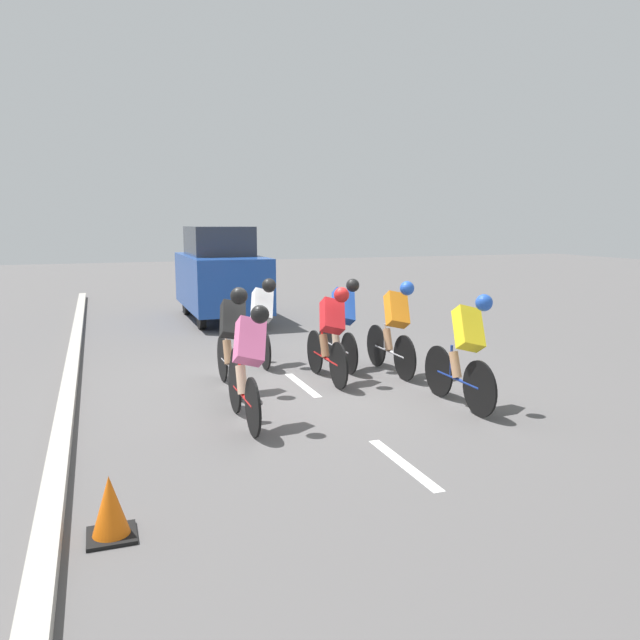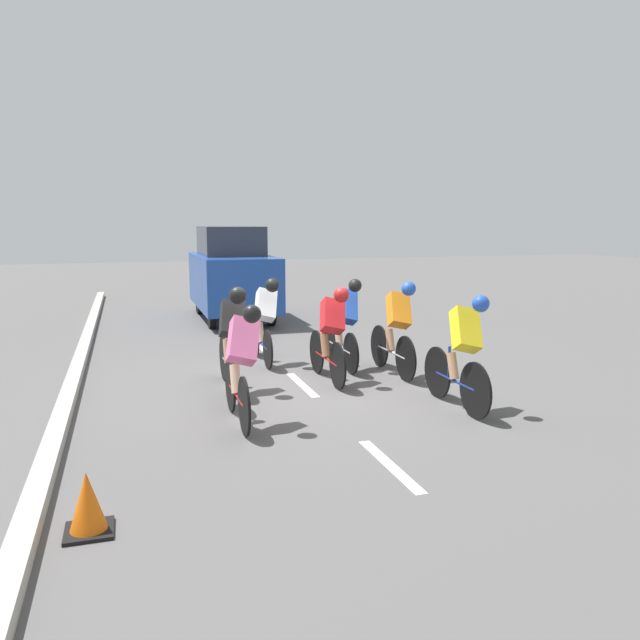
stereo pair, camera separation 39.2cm
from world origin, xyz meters
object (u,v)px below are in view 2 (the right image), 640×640
Objects in this scene: cyclist_black at (231,335)px; cyclist_orange at (397,326)px; cyclist_white at (265,317)px; support_car at (232,274)px; cyclist_yellow at (462,349)px; cyclist_pink at (241,361)px; traffic_cone at (88,504)px; cyclist_red at (331,332)px; cyclist_blue at (344,321)px.

cyclist_black is 2.59m from cyclist_orange.
cyclist_white is 0.44× the size of support_car.
cyclist_black reaches higher than cyclist_orange.
cyclist_yellow is 0.98× the size of cyclist_orange.
support_car is at bearing -93.18° from cyclist_white.
cyclist_white is (1.82, -3.30, 0.01)m from cyclist_yellow.
traffic_cone is at bearing 54.58° from cyclist_pink.
cyclist_black is 1.47m from cyclist_red.
cyclist_pink is at bearing 72.85° from cyclist_white.
support_car is (1.50, -6.38, 0.34)m from cyclist_orange.
cyclist_orange is 0.92m from cyclist_blue.
support_car is (1.55, -8.29, 0.34)m from cyclist_yellow.
cyclist_orange is 5.86m from traffic_cone.
support_car reaches higher than cyclist_white.
cyclist_blue is (-1.97, -0.79, -0.01)m from cyclist_black.
cyclist_orange is 0.45× the size of support_car.
cyclist_yellow reaches higher than cyclist_orange.
cyclist_blue is at bearing 98.84° from support_car.
cyclist_blue is (-2.11, -2.36, 0.02)m from cyclist_pink.
cyclist_white is 3.21m from cyclist_pink.
cyclist_blue is 0.44× the size of support_car.
cyclist_orange is (-2.59, -0.12, -0.02)m from cyclist_black.
cyclist_white is 5.01m from support_car.
cyclist_black is 3.42× the size of traffic_cone.
cyclist_orange is at bearing -88.68° from cyclist_yellow.
cyclist_pink is 2.80m from traffic_cone.
cyclist_blue is at bearing -47.77° from cyclist_orange.
cyclist_black is at bearing -114.52° from traffic_cone.
support_car is (0.39, -6.50, 0.36)m from cyclist_red.
cyclist_orange is at bearing -173.93° from cyclist_red.
cyclist_blue is 5.93m from traffic_cone.
cyclist_orange is at bearing 103.25° from support_car.
cyclist_blue is 3.46× the size of traffic_cone.
cyclist_orange reaches higher than cyclist_blue.
traffic_cone is (2.54, 5.31, -0.55)m from cyclist_white.
traffic_cone is (4.32, 3.92, -0.54)m from cyclist_orange.
cyclist_black is at bearing 21.96° from cyclist_blue.
cyclist_yellow is at bearing 104.33° from cyclist_blue.
cyclist_pink is (2.73, 1.68, -0.01)m from cyclist_orange.
cyclist_blue is (-1.16, 0.71, -0.01)m from cyclist_white.
support_car is (-1.08, -6.50, 0.33)m from cyclist_black.
cyclist_black is at bearing 2.55° from cyclist_orange.
cyclist_pink is at bearing -125.42° from traffic_cone.
cyclist_red is at bearing 6.07° from cyclist_orange.
cyclist_pink is (2.77, -0.23, -0.01)m from cyclist_yellow.
cyclist_black is at bearing 61.87° from cyclist_white.
cyclist_yellow is at bearing 145.74° from cyclist_black.
cyclist_white is 1.03× the size of cyclist_pink.
cyclist_black is at bearing -95.22° from cyclist_pink.
cyclist_pink is 0.96× the size of cyclist_blue.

